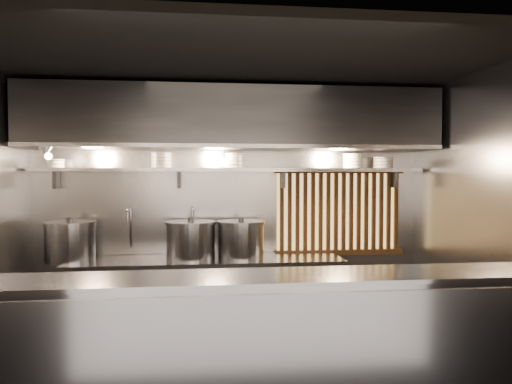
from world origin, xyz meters
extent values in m
plane|color=black|center=(0.00, 0.00, 0.00)|extent=(4.50, 4.50, 0.00)
plane|color=black|center=(0.00, 0.00, 2.80)|extent=(4.50, 4.50, 0.00)
plane|color=gray|center=(0.00, 1.50, 1.40)|extent=(4.50, 0.00, 4.50)
plane|color=gray|center=(2.25, 0.00, 1.40)|extent=(0.00, 3.00, 3.00)
cube|color=#96969B|center=(0.00, -0.95, 0.55)|extent=(4.50, 0.50, 1.10)
cube|color=#939399|center=(0.00, -1.21, 0.55)|extent=(4.50, 0.02, 1.01)
cube|color=#96969B|center=(0.00, -0.95, 1.11)|extent=(4.50, 0.56, 0.03)
cube|color=#96969B|center=(-0.30, 1.13, 0.45)|extent=(3.00, 0.70, 0.90)
cube|color=#96969B|center=(0.00, 1.32, 1.88)|extent=(4.40, 0.34, 0.04)
cube|color=#2D2D30|center=(0.00, 1.10, 2.42)|extent=(4.40, 0.80, 0.65)
cube|color=#96969B|center=(0.00, 0.70, 2.12)|extent=(4.40, 0.03, 0.04)
cube|color=#F9CA70|center=(1.30, 1.48, 1.38)|extent=(1.50, 0.02, 0.92)
cube|color=brown|center=(1.30, 1.43, 1.87)|extent=(1.56, 0.06, 0.06)
cube|color=brown|center=(1.30, 1.43, 0.89)|extent=(1.56, 0.06, 0.06)
cube|color=brown|center=(0.60, 1.43, 1.38)|extent=(0.04, 0.04, 0.92)
cube|color=brown|center=(0.69, 1.43, 1.38)|extent=(0.04, 0.04, 0.92)
cube|color=brown|center=(0.78, 1.43, 1.38)|extent=(0.04, 0.04, 0.92)
cube|color=brown|center=(0.88, 1.43, 1.38)|extent=(0.04, 0.04, 0.92)
cube|color=brown|center=(0.97, 1.43, 1.38)|extent=(0.04, 0.04, 0.92)
cube|color=brown|center=(1.07, 1.43, 1.38)|extent=(0.04, 0.04, 0.92)
cube|color=brown|center=(1.16, 1.43, 1.38)|extent=(0.04, 0.04, 0.92)
cube|color=brown|center=(1.25, 1.43, 1.38)|extent=(0.04, 0.04, 0.92)
cube|color=brown|center=(1.35, 1.43, 1.38)|extent=(0.04, 0.04, 0.92)
cube|color=brown|center=(1.44, 1.43, 1.38)|extent=(0.04, 0.04, 0.92)
cube|color=brown|center=(1.53, 1.43, 1.38)|extent=(0.04, 0.04, 0.92)
cube|color=brown|center=(1.63, 1.43, 1.38)|extent=(0.04, 0.04, 0.92)
cube|color=brown|center=(1.72, 1.43, 1.38)|extent=(0.04, 0.04, 0.92)
cube|color=brown|center=(1.82, 1.43, 1.38)|extent=(0.04, 0.04, 0.92)
cube|color=brown|center=(1.91, 1.43, 1.38)|extent=(0.04, 0.04, 0.92)
cube|color=brown|center=(2.00, 1.43, 1.38)|extent=(0.04, 0.04, 0.92)
cylinder|color=silver|center=(-1.15, 1.45, 1.19)|extent=(0.03, 0.03, 0.48)
sphere|color=silver|center=(-1.15, 1.45, 1.43)|extent=(0.04, 0.04, 0.04)
cylinder|color=silver|center=(-1.15, 1.32, 1.43)|extent=(0.03, 0.26, 0.03)
sphere|color=silver|center=(-1.15, 1.19, 1.43)|extent=(0.04, 0.04, 0.04)
cylinder|color=silver|center=(-1.15, 1.19, 1.36)|extent=(0.03, 0.03, 0.14)
cylinder|color=silver|center=(-0.45, 1.45, 1.19)|extent=(0.03, 0.03, 0.48)
sphere|color=silver|center=(-0.45, 1.45, 1.43)|extent=(0.04, 0.04, 0.04)
cylinder|color=silver|center=(-0.45, 1.32, 1.43)|extent=(0.03, 0.26, 0.03)
sphere|color=silver|center=(-0.45, 1.19, 1.43)|extent=(0.04, 0.04, 0.04)
cylinder|color=silver|center=(-0.45, 1.19, 1.36)|extent=(0.03, 0.03, 0.14)
cone|color=#96969B|center=(-1.90, 0.85, 2.07)|extent=(0.25, 0.27, 0.20)
sphere|color=#FFE0B2|center=(-1.87, 0.83, 2.01)|extent=(0.07, 0.07, 0.07)
cylinder|color=#2D2D30|center=(-1.90, 0.95, 2.15)|extent=(0.02, 0.22, 0.02)
cylinder|color=#2D2D30|center=(-0.10, 1.20, 2.04)|extent=(0.01, 0.01, 0.12)
sphere|color=#FFE0B2|center=(-0.10, 1.20, 1.96)|extent=(0.09, 0.09, 0.09)
cylinder|color=#96969B|center=(-1.75, 1.15, 1.10)|extent=(0.61, 0.61, 0.39)
cylinder|color=#96969B|center=(-1.75, 1.15, 1.31)|extent=(0.65, 0.65, 0.03)
cylinder|color=#2D2D30|center=(-1.75, 1.15, 1.34)|extent=(0.06, 0.06, 0.04)
cylinder|color=#96969B|center=(0.09, 1.15, 1.09)|extent=(0.66, 0.66, 0.38)
cylinder|color=#96969B|center=(0.09, 1.15, 1.30)|extent=(0.70, 0.70, 0.03)
cylinder|color=#2D2D30|center=(0.09, 1.15, 1.33)|extent=(0.06, 0.06, 0.04)
cylinder|color=#96969B|center=(-0.47, 1.14, 1.09)|extent=(0.67, 0.67, 0.38)
cylinder|color=#96969B|center=(-0.47, 1.14, 1.30)|extent=(0.71, 0.71, 0.03)
cylinder|color=#2D2D30|center=(-0.47, 1.14, 1.33)|extent=(0.06, 0.06, 0.04)
cylinder|color=white|center=(-1.94, 1.32, 1.92)|extent=(0.18, 0.18, 0.03)
cylinder|color=white|center=(-1.94, 1.32, 1.96)|extent=(0.18, 0.18, 0.03)
cylinder|color=white|center=(-1.94, 1.32, 1.99)|extent=(0.20, 0.20, 0.01)
cylinder|color=white|center=(-0.79, 1.32, 1.92)|extent=(0.21, 0.21, 0.03)
cylinder|color=white|center=(-0.79, 1.32, 1.96)|extent=(0.21, 0.21, 0.03)
cylinder|color=white|center=(-0.79, 1.32, 2.00)|extent=(0.21, 0.21, 0.03)
cylinder|color=white|center=(-0.79, 1.32, 2.03)|extent=(0.21, 0.21, 0.03)
cylinder|color=white|center=(-0.79, 1.32, 2.06)|extent=(0.23, 0.23, 0.01)
cylinder|color=white|center=(0.02, 1.32, 1.92)|extent=(0.21, 0.21, 0.03)
cylinder|color=white|center=(0.02, 1.32, 1.96)|extent=(0.21, 0.21, 0.03)
cylinder|color=white|center=(0.02, 1.32, 2.00)|extent=(0.21, 0.21, 0.03)
cylinder|color=white|center=(0.02, 1.32, 2.03)|extent=(0.21, 0.21, 0.03)
cylinder|color=white|center=(0.02, 1.32, 2.06)|extent=(0.23, 0.23, 0.01)
cylinder|color=white|center=(1.41, 1.32, 1.92)|extent=(0.21, 0.21, 0.03)
cylinder|color=white|center=(1.41, 1.32, 1.96)|extent=(0.21, 0.21, 0.03)
cylinder|color=white|center=(1.41, 1.32, 2.00)|extent=(0.21, 0.21, 0.03)
cylinder|color=white|center=(1.41, 1.32, 2.03)|extent=(0.21, 0.21, 0.03)
cylinder|color=white|center=(1.41, 1.32, 2.06)|extent=(0.23, 0.23, 0.01)
cylinder|color=white|center=(1.79, 1.32, 1.92)|extent=(0.23, 0.23, 0.03)
cylinder|color=white|center=(1.79, 1.32, 1.96)|extent=(0.23, 0.23, 0.03)
cylinder|color=white|center=(1.79, 1.32, 2.00)|extent=(0.23, 0.23, 0.03)
cylinder|color=white|center=(1.79, 1.32, 2.02)|extent=(0.24, 0.24, 0.01)
camera|label=1|loc=(-0.41, -4.36, 1.83)|focal=35.00mm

